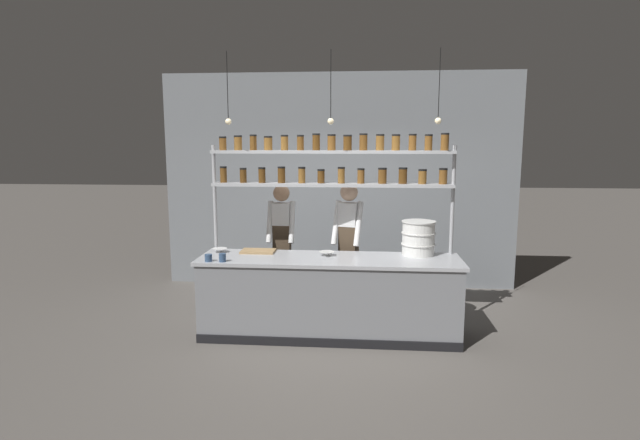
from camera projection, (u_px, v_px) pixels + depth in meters
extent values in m
plane|color=#5B5651|center=(329.00, 335.00, 5.82)|extent=(40.00, 40.00, 0.00)
cube|color=gray|center=(339.00, 181.00, 7.65)|extent=(5.39, 0.12, 3.26)
cube|color=gray|center=(329.00, 298.00, 5.75)|extent=(2.93, 0.72, 0.88)
cube|color=#ADAFB5|center=(329.00, 259.00, 5.68)|extent=(2.99, 0.76, 0.04)
cube|color=black|center=(327.00, 343.00, 5.45)|extent=(2.93, 0.03, 0.10)
cylinder|color=#ADAFB5|center=(216.00, 235.00, 6.10)|extent=(0.04, 0.04, 2.19)
cylinder|color=#ADAFB5|center=(451.00, 239.00, 5.86)|extent=(0.04, 0.04, 2.19)
cube|color=#ADAFB5|center=(331.00, 185.00, 5.88)|extent=(2.83, 0.28, 0.04)
cylinder|color=brown|center=(223.00, 175.00, 5.97)|extent=(0.08, 0.08, 0.17)
cylinder|color=black|center=(223.00, 167.00, 5.96)|extent=(0.08, 0.08, 0.02)
cylinder|color=#513314|center=(243.00, 176.00, 5.95)|extent=(0.08, 0.08, 0.16)
cylinder|color=black|center=(243.00, 169.00, 5.94)|extent=(0.08, 0.08, 0.02)
cylinder|color=#513314|center=(262.00, 176.00, 5.94)|extent=(0.08, 0.08, 0.16)
cylinder|color=black|center=(262.00, 168.00, 5.92)|extent=(0.09, 0.09, 0.02)
cylinder|color=#513314|center=(282.00, 176.00, 5.91)|extent=(0.09, 0.09, 0.17)
cylinder|color=black|center=(281.00, 167.00, 5.90)|extent=(0.09, 0.09, 0.02)
cylinder|color=brown|center=(302.00, 176.00, 5.89)|extent=(0.08, 0.08, 0.17)
cylinder|color=black|center=(302.00, 168.00, 5.88)|extent=(0.09, 0.09, 0.02)
cylinder|color=#513314|center=(321.00, 177.00, 5.88)|extent=(0.09, 0.09, 0.15)
cylinder|color=black|center=(321.00, 170.00, 5.86)|extent=(0.09, 0.09, 0.02)
cylinder|color=brown|center=(341.00, 176.00, 5.86)|extent=(0.08, 0.08, 0.17)
cylinder|color=black|center=(341.00, 168.00, 5.84)|extent=(0.08, 0.08, 0.02)
cylinder|color=brown|center=(361.00, 177.00, 5.84)|extent=(0.08, 0.08, 0.16)
cylinder|color=black|center=(361.00, 169.00, 5.82)|extent=(0.09, 0.09, 0.02)
cylinder|color=brown|center=(382.00, 177.00, 5.82)|extent=(0.10, 0.10, 0.16)
cylinder|color=black|center=(383.00, 169.00, 5.80)|extent=(0.10, 0.10, 0.02)
cylinder|color=#513314|center=(403.00, 176.00, 5.80)|extent=(0.10, 0.10, 0.17)
cylinder|color=black|center=(403.00, 168.00, 5.78)|extent=(0.10, 0.10, 0.02)
cylinder|color=brown|center=(422.00, 177.00, 5.78)|extent=(0.10, 0.10, 0.15)
cylinder|color=black|center=(423.00, 170.00, 5.76)|extent=(0.10, 0.10, 0.02)
cylinder|color=brown|center=(443.00, 177.00, 5.76)|extent=(0.10, 0.10, 0.16)
cylinder|color=black|center=(443.00, 169.00, 5.74)|extent=(0.10, 0.10, 0.02)
cube|color=#ADAFB5|center=(331.00, 152.00, 5.82)|extent=(2.83, 0.28, 0.04)
cylinder|color=brown|center=(223.00, 144.00, 5.92)|extent=(0.09, 0.09, 0.14)
cylinder|color=black|center=(223.00, 137.00, 5.90)|extent=(0.09, 0.09, 0.02)
cylinder|color=brown|center=(238.00, 144.00, 5.90)|extent=(0.09, 0.09, 0.15)
cylinder|color=black|center=(238.00, 136.00, 5.89)|extent=(0.10, 0.10, 0.02)
cylinder|color=brown|center=(253.00, 143.00, 5.88)|extent=(0.08, 0.08, 0.16)
cylinder|color=black|center=(253.00, 135.00, 5.87)|extent=(0.08, 0.08, 0.02)
cylinder|color=brown|center=(268.00, 144.00, 5.87)|extent=(0.10, 0.10, 0.15)
cylinder|color=black|center=(268.00, 137.00, 5.86)|extent=(0.10, 0.10, 0.02)
cylinder|color=brown|center=(285.00, 143.00, 5.85)|extent=(0.09, 0.09, 0.16)
cylinder|color=black|center=(284.00, 136.00, 5.84)|extent=(0.09, 0.09, 0.02)
cylinder|color=brown|center=(300.00, 143.00, 5.84)|extent=(0.08, 0.08, 0.16)
cylinder|color=black|center=(300.00, 136.00, 5.82)|extent=(0.08, 0.08, 0.02)
cylinder|color=#513314|center=(316.00, 143.00, 5.82)|extent=(0.09, 0.09, 0.17)
cylinder|color=black|center=(316.00, 134.00, 5.81)|extent=(0.09, 0.09, 0.02)
cylinder|color=brown|center=(332.00, 143.00, 5.81)|extent=(0.10, 0.10, 0.17)
cylinder|color=black|center=(332.00, 135.00, 5.79)|extent=(0.10, 0.10, 0.02)
cylinder|color=#513314|center=(348.00, 143.00, 5.79)|extent=(0.10, 0.10, 0.16)
cylinder|color=black|center=(348.00, 136.00, 5.78)|extent=(0.10, 0.10, 0.02)
cylinder|color=brown|center=(363.00, 143.00, 5.77)|extent=(0.09, 0.09, 0.17)
cylinder|color=black|center=(363.00, 134.00, 5.76)|extent=(0.10, 0.10, 0.02)
cylinder|color=brown|center=(380.00, 143.00, 5.76)|extent=(0.10, 0.10, 0.17)
cylinder|color=black|center=(380.00, 135.00, 5.74)|extent=(0.10, 0.10, 0.02)
cylinder|color=brown|center=(396.00, 143.00, 5.74)|extent=(0.10, 0.10, 0.16)
cylinder|color=black|center=(396.00, 135.00, 5.73)|extent=(0.10, 0.10, 0.02)
cylinder|color=brown|center=(412.00, 143.00, 5.73)|extent=(0.09, 0.09, 0.17)
cylinder|color=black|center=(413.00, 135.00, 5.71)|extent=(0.09, 0.09, 0.02)
cylinder|color=brown|center=(428.00, 143.00, 5.71)|extent=(0.09, 0.09, 0.16)
cylinder|color=black|center=(429.00, 135.00, 5.70)|extent=(0.09, 0.09, 0.02)
cylinder|color=brown|center=(445.00, 143.00, 5.70)|extent=(0.09, 0.09, 0.18)
cylinder|color=black|center=(445.00, 134.00, 5.68)|extent=(0.09, 0.09, 0.02)
cylinder|color=black|center=(276.00, 281.00, 6.60)|extent=(0.11, 0.11, 0.81)
cylinder|color=black|center=(288.00, 281.00, 6.58)|extent=(0.11, 0.11, 0.81)
cube|color=#473828|center=(282.00, 238.00, 6.50)|extent=(0.22, 0.17, 0.35)
cube|color=white|center=(282.00, 214.00, 6.45)|extent=(0.22, 0.18, 0.29)
sphere|color=#A37A5B|center=(281.00, 193.00, 6.41)|extent=(0.21, 0.21, 0.21)
cylinder|color=white|center=(270.00, 222.00, 6.42)|extent=(0.07, 0.25, 0.53)
cylinder|color=white|center=(292.00, 222.00, 6.39)|extent=(0.07, 0.25, 0.53)
cylinder|color=black|center=(342.00, 285.00, 6.36)|extent=(0.11, 0.11, 0.83)
cylinder|color=black|center=(354.00, 287.00, 6.30)|extent=(0.11, 0.11, 0.83)
cube|color=#473828|center=(349.00, 240.00, 6.24)|extent=(0.26, 0.23, 0.36)
cube|color=white|center=(349.00, 214.00, 6.19)|extent=(0.26, 0.24, 0.29)
sphere|color=tan|center=(349.00, 192.00, 6.15)|extent=(0.22, 0.22, 0.22)
cylinder|color=white|center=(336.00, 222.00, 6.20)|extent=(0.14, 0.26, 0.55)
cylinder|color=white|center=(359.00, 224.00, 6.10)|extent=(0.14, 0.26, 0.55)
cylinder|color=white|center=(418.00, 250.00, 5.82)|extent=(0.37, 0.37, 0.12)
cylinder|color=silver|center=(418.00, 244.00, 5.81)|extent=(0.39, 0.39, 0.01)
cylinder|color=white|center=(418.00, 239.00, 5.80)|extent=(0.37, 0.37, 0.12)
cylinder|color=silver|center=(419.00, 233.00, 5.79)|extent=(0.39, 0.39, 0.01)
cylinder|color=white|center=(419.00, 227.00, 5.78)|extent=(0.37, 0.37, 0.12)
cylinder|color=silver|center=(419.00, 222.00, 5.77)|extent=(0.39, 0.39, 0.01)
cube|color=#A88456|center=(258.00, 251.00, 5.97)|extent=(0.40, 0.26, 0.02)
cylinder|color=white|center=(220.00, 252.00, 5.96)|extent=(0.08, 0.08, 0.01)
cone|color=white|center=(220.00, 250.00, 5.96)|extent=(0.18, 0.18, 0.05)
cylinder|color=silver|center=(327.00, 255.00, 5.78)|extent=(0.08, 0.08, 0.01)
cone|color=silver|center=(327.00, 254.00, 5.78)|extent=(0.18, 0.18, 0.05)
cylinder|color=#334C70|center=(223.00, 258.00, 5.48)|extent=(0.08, 0.08, 0.09)
cylinder|color=#334C70|center=(208.00, 258.00, 5.50)|extent=(0.08, 0.08, 0.08)
cylinder|color=black|center=(227.00, 87.00, 5.48)|extent=(0.01, 0.01, 0.76)
sphere|color=#F9E5B2|center=(228.00, 122.00, 5.54)|extent=(0.07, 0.07, 0.07)
cylinder|color=black|center=(331.00, 86.00, 5.39)|extent=(0.01, 0.01, 0.76)
sphere|color=#F9E5B2|center=(331.00, 121.00, 5.44)|extent=(0.07, 0.07, 0.07)
cylinder|color=black|center=(439.00, 85.00, 5.29)|extent=(0.01, 0.01, 0.76)
sphere|color=#F9E5B2|center=(438.00, 121.00, 5.35)|extent=(0.07, 0.07, 0.07)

